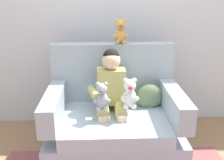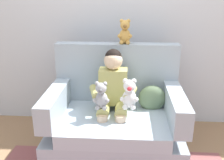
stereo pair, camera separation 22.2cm
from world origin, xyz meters
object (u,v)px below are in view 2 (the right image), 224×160
at_px(seated_child, 113,90).
at_px(throw_pillow, 152,98).
at_px(armchair, 115,120).
at_px(plush_white, 129,95).
at_px(plush_honey_on_backrest, 125,32).
at_px(plush_grey, 101,96).

relative_size(seated_child, throw_pillow, 3.17).
xyz_separation_m(armchair, throw_pillow, (0.35, 0.11, 0.19)).
relative_size(plush_white, plush_honey_on_backrest, 1.14).
bearing_deg(armchair, plush_white, -47.32).
distance_m(seated_child, plush_grey, 0.19).
height_order(seated_child, plush_honey_on_backrest, plush_honey_on_backrest).
height_order(armchair, plush_honey_on_backrest, plush_honey_on_backrest).
xyz_separation_m(plush_white, plush_honey_on_backrest, (-0.05, 0.43, 0.46)).
bearing_deg(plush_grey, plush_honey_on_backrest, 66.83).
height_order(plush_honey_on_backrest, throw_pillow, plush_honey_on_backrest).
relative_size(plush_white, throw_pillow, 1.04).
distance_m(armchair, throw_pillow, 0.41).
bearing_deg(plush_honey_on_backrest, plush_grey, -116.51).
bearing_deg(seated_child, throw_pillow, 7.25).
distance_m(plush_grey, plush_honey_on_backrest, 0.69).
xyz_separation_m(seated_child, plush_honey_on_backrest, (0.10, 0.29, 0.49)).
height_order(seated_child, plush_white, seated_child).
bearing_deg(plush_white, plush_honey_on_backrest, 92.86).
bearing_deg(plush_honey_on_backrest, plush_white, -87.41).
xyz_separation_m(armchair, plush_white, (0.13, -0.14, 0.33)).
bearing_deg(plush_honey_on_backrest, seated_child, -113.27).
bearing_deg(plush_honey_on_backrest, armchair, -108.51).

